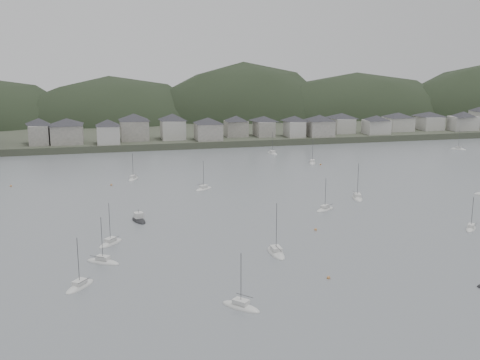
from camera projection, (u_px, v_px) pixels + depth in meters
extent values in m
plane|color=slate|center=(345.00, 305.00, 97.90)|extent=(900.00, 900.00, 0.00)
cube|color=#383D2D|center=(160.00, 117.00, 377.53)|extent=(900.00, 250.00, 3.00)
ellipsoid|color=black|center=(112.00, 141.00, 351.47)|extent=(132.08, 90.41, 79.74)
ellipsoid|color=black|center=(243.00, 141.00, 371.38)|extent=(133.88, 88.37, 101.41)
ellipsoid|color=black|center=(354.00, 135.00, 383.61)|extent=(165.81, 81.78, 82.55)
cube|color=gray|center=(40.00, 135.00, 253.93)|extent=(8.34, 12.91, 8.59)
pyramid|color=#2A292E|center=(39.00, 121.00, 252.69)|extent=(15.78, 15.78, 3.01)
cube|color=gray|center=(67.00, 134.00, 256.06)|extent=(13.68, 13.35, 8.36)
pyramid|color=#2A292E|center=(66.00, 122.00, 254.85)|extent=(20.07, 20.07, 2.93)
cube|color=#B6B3AB|center=(108.00, 135.00, 255.18)|extent=(9.78, 10.20, 8.08)
pyramid|color=#2A292E|center=(108.00, 123.00, 254.01)|extent=(14.83, 14.83, 2.83)
cube|color=gray|center=(134.00, 130.00, 267.01)|extent=(12.59, 13.33, 9.09)
pyramid|color=#2A292E|center=(134.00, 117.00, 265.70)|extent=(19.24, 19.24, 3.18)
cube|color=#B6B3AB|center=(173.00, 130.00, 269.69)|extent=(10.74, 12.17, 8.87)
pyramid|color=#2A292E|center=(173.00, 117.00, 268.42)|extent=(17.01, 17.01, 3.10)
cube|color=gray|center=(208.00, 132.00, 267.22)|extent=(11.63, 12.09, 7.69)
pyramid|color=#2A292E|center=(208.00, 120.00, 266.12)|extent=(17.61, 17.61, 2.69)
cube|color=gray|center=(236.00, 129.00, 279.03)|extent=(10.37, 9.35, 7.44)
pyramid|color=#2A292E|center=(236.00, 118.00, 277.96)|extent=(14.65, 14.65, 2.60)
cube|color=gray|center=(264.00, 129.00, 279.89)|extent=(8.24, 12.20, 7.22)
pyramid|color=#2A292E|center=(264.00, 119.00, 278.85)|extent=(15.17, 15.17, 2.53)
cube|color=#B6B3AB|center=(294.00, 129.00, 278.11)|extent=(8.06, 10.91, 7.46)
pyramid|color=#2A292E|center=(295.00, 118.00, 277.03)|extent=(14.08, 14.08, 2.61)
cube|color=gray|center=(319.00, 128.00, 279.53)|extent=(11.73, 11.78, 7.66)
pyramid|color=#2A292E|center=(320.00, 118.00, 278.43)|extent=(17.46, 17.46, 2.68)
cube|color=#B6B3AB|center=(341.00, 125.00, 292.59)|extent=(10.19, 13.02, 7.33)
pyramid|color=#2A292E|center=(342.00, 116.00, 291.54)|extent=(17.23, 17.23, 2.57)
cube|color=#B6B3AB|center=(376.00, 127.00, 287.71)|extent=(11.70, 9.81, 6.88)
pyramid|color=#2A292E|center=(377.00, 118.00, 286.72)|extent=(15.97, 15.97, 2.41)
cube|color=#B6B3AB|center=(398.00, 124.00, 300.00)|extent=(12.83, 12.48, 7.00)
pyramid|color=#2A292E|center=(398.00, 115.00, 299.00)|extent=(18.79, 18.79, 2.45)
cube|color=#B6B3AB|center=(429.00, 123.00, 304.76)|extent=(11.07, 13.50, 6.97)
pyramid|color=#2A292E|center=(429.00, 114.00, 303.75)|extent=(18.25, 18.25, 2.44)
cube|color=#B6B3AB|center=(463.00, 123.00, 300.96)|extent=(13.75, 9.12, 7.34)
pyramid|color=#2A292E|center=(464.00, 114.00, 299.90)|extent=(16.97, 16.97, 2.57)
ellipsoid|color=silver|center=(133.00, 179.00, 196.82)|extent=(4.85, 7.46, 1.43)
cube|color=silver|center=(133.00, 176.00, 196.60)|extent=(2.41, 2.91, 0.70)
cylinder|color=#3F3F42|center=(133.00, 166.00, 195.84)|extent=(0.12, 0.12, 8.91)
cylinder|color=#3F3F42|center=(135.00, 175.00, 195.48)|extent=(1.33, 3.00, 0.10)
ellipsoid|color=silver|center=(272.00, 154.00, 247.85)|extent=(3.87, 7.80, 1.49)
cube|color=silver|center=(272.00, 151.00, 247.63)|extent=(2.14, 2.90, 0.70)
cylinder|color=#3F3F42|center=(273.00, 143.00, 246.82)|extent=(0.12, 0.12, 9.34)
cylinder|color=#3F3F42|center=(272.00, 150.00, 248.82)|extent=(0.79, 3.31, 0.10)
ellipsoid|color=silver|center=(204.00, 189.00, 182.07)|extent=(7.07, 6.20, 1.43)
cube|color=silver|center=(204.00, 186.00, 181.86)|extent=(2.95, 2.78, 0.70)
cylinder|color=#3F3F42|center=(203.00, 175.00, 181.09)|extent=(0.12, 0.12, 8.95)
cylinder|color=#3F3F42|center=(200.00, 184.00, 182.25)|extent=(2.61, 2.05, 0.10)
ellipsoid|color=silver|center=(103.00, 262.00, 118.03)|extent=(7.63, 6.31, 1.52)
cube|color=silver|center=(103.00, 258.00, 117.80)|extent=(3.13, 2.88, 0.70)
cylinder|color=#3F3F42|center=(102.00, 240.00, 116.99)|extent=(0.12, 0.12, 9.49)
cylinder|color=#3F3F42|center=(97.00, 257.00, 116.69)|extent=(2.87, 2.02, 0.10)
ellipsoid|color=silver|center=(276.00, 253.00, 123.33)|extent=(2.85, 8.82, 1.76)
cube|color=silver|center=(276.00, 248.00, 123.08)|extent=(1.95, 3.09, 0.70)
cylinder|color=#3F3F42|center=(276.00, 228.00, 122.13)|extent=(0.12, 0.12, 11.01)
cylinder|color=#3F3F42|center=(278.00, 248.00, 121.46)|extent=(0.12, 3.96, 0.10)
ellipsoid|color=silver|center=(111.00, 244.00, 129.64)|extent=(6.68, 7.22, 1.49)
cube|color=silver|center=(110.00, 239.00, 129.42)|extent=(2.95, 3.05, 0.70)
cylinder|color=#3F3F42|center=(110.00, 223.00, 128.62)|extent=(0.12, 0.12, 9.34)
cylinder|color=#3F3F42|center=(114.00, 238.00, 128.54)|extent=(2.27, 2.62, 0.10)
ellipsoid|color=silver|center=(312.00, 163.00, 226.08)|extent=(4.91, 7.76, 1.48)
cube|color=silver|center=(312.00, 161.00, 225.85)|extent=(2.46, 3.01, 0.70)
cylinder|color=#3F3F42|center=(313.00, 151.00, 225.06)|extent=(0.12, 0.12, 9.25)
cylinder|color=#3F3F42|center=(310.00, 159.00, 226.80)|extent=(1.31, 3.14, 0.10)
ellipsoid|color=silver|center=(80.00, 287.00, 105.46)|extent=(6.41, 7.41, 1.50)
cube|color=silver|center=(80.00, 282.00, 105.24)|extent=(2.89, 3.08, 0.70)
cylinder|color=#3F3F42|center=(78.00, 262.00, 104.43)|extent=(0.12, 0.12, 9.35)
cylinder|color=#3F3F42|center=(84.00, 281.00, 104.29)|extent=(2.10, 2.75, 0.10)
ellipsoid|color=silver|center=(471.00, 229.00, 140.58)|extent=(5.89, 5.96, 1.27)
cube|color=silver|center=(471.00, 225.00, 140.38)|extent=(2.55, 2.56, 0.70)
cylinder|color=#3F3F42|center=(472.00, 213.00, 139.70)|extent=(0.12, 0.12, 7.93)
cylinder|color=#3F3F42|center=(476.00, 224.00, 139.67)|extent=(2.07, 2.11, 0.10)
ellipsoid|color=silver|center=(325.00, 210.00, 157.99)|extent=(7.14, 5.52, 1.40)
cube|color=silver|center=(325.00, 206.00, 157.78)|extent=(2.89, 2.58, 0.70)
cylinder|color=#3F3F42|center=(325.00, 194.00, 157.03)|extent=(0.12, 0.12, 8.73)
cylinder|color=#3F3F42|center=(330.00, 205.00, 157.30)|extent=(2.74, 1.71, 0.10)
ellipsoid|color=silver|center=(458.00, 149.00, 259.23)|extent=(6.30, 6.45, 1.37)
cube|color=silver|center=(458.00, 147.00, 259.02)|extent=(2.74, 2.77, 0.70)
cylinder|color=#3F3F42|center=(459.00, 140.00, 258.29)|extent=(0.12, 0.12, 8.54)
cylinder|color=#3F3F42|center=(458.00, 146.00, 257.86)|extent=(2.20, 2.29, 0.10)
ellipsoid|color=silver|center=(357.00, 198.00, 170.59)|extent=(4.69, 8.77, 1.67)
cube|color=silver|center=(357.00, 195.00, 170.35)|extent=(2.52, 3.30, 0.70)
cylinder|color=#3F3F42|center=(358.00, 181.00, 169.44)|extent=(0.12, 0.12, 10.46)
cylinder|color=#3F3F42|center=(354.00, 192.00, 171.53)|extent=(1.04, 3.67, 0.10)
ellipsoid|color=silver|center=(241.00, 307.00, 97.01)|extent=(6.88, 7.33, 1.52)
cube|color=silver|center=(241.00, 302.00, 96.78)|extent=(3.02, 3.11, 0.70)
cylinder|color=#3F3F42|center=(241.00, 280.00, 95.96)|extent=(0.12, 0.12, 9.53)
cylinder|color=#3F3F42|center=(245.00, 296.00, 97.85)|extent=(2.35, 2.64, 0.10)
ellipsoid|color=black|center=(139.00, 221.00, 147.75)|extent=(4.41, 7.87, 1.64)
cube|color=silver|center=(139.00, 215.00, 147.44)|extent=(2.57, 2.67, 1.40)
cylinder|color=#3F3F42|center=(138.00, 212.00, 147.24)|extent=(0.10, 0.10, 1.20)
sphere|color=#C27E40|center=(321.00, 164.00, 222.90)|extent=(0.70, 0.70, 0.70)
sphere|color=#C27E40|center=(111.00, 185.00, 187.88)|extent=(0.70, 0.70, 0.70)
sphere|color=#C27E40|center=(11.00, 186.00, 186.38)|extent=(0.70, 0.70, 0.70)
sphere|color=#C27E40|center=(316.00, 230.00, 139.80)|extent=(0.70, 0.70, 0.70)
sphere|color=#C27E40|center=(329.00, 278.00, 109.63)|extent=(0.70, 0.70, 0.70)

